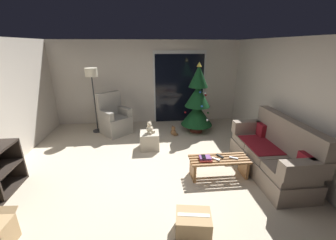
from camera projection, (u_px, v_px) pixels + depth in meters
ground_plane at (151, 174)px, 4.05m from camera, size 7.00×7.00×0.00m
wall_back at (148, 83)px, 6.50m from camera, size 5.72×0.12×2.50m
wall_right at (304, 108)px, 3.89m from camera, size 0.12×6.00×2.50m
patio_door_frame at (179, 87)px, 6.57m from camera, size 1.60×0.02×2.20m
patio_door_glass at (179, 89)px, 6.57m from camera, size 1.50×0.02×2.10m
couch at (273, 154)px, 3.99m from camera, size 0.79×1.94×1.08m
coffee_table at (219, 164)px, 3.93m from camera, size 1.10×0.40×0.38m
remote_white at (216, 159)px, 3.84m from camera, size 0.14×0.14×0.02m
remote_black at (220, 156)px, 3.95m from camera, size 0.11×0.16×0.02m
remote_silver at (234, 158)px, 3.88m from camera, size 0.16×0.11×0.02m
book_stack at (205, 159)px, 3.82m from camera, size 0.23×0.20×0.06m
cell_phone at (204, 157)px, 3.81m from camera, size 0.08×0.15×0.01m
christmas_tree at (197, 102)px, 5.79m from camera, size 0.88×0.88×1.94m
armchair at (114, 119)px, 5.86m from camera, size 0.96×0.97×1.13m
floor_lamp at (92, 79)px, 5.58m from camera, size 0.32×0.32×1.78m
ottoman at (150, 140)px, 5.03m from camera, size 0.44×0.44×0.40m
teddy_bear_cream at (150, 128)px, 4.91m from camera, size 0.21×0.21×0.29m
teddy_bear_chestnut_by_tree at (174, 131)px, 5.75m from camera, size 0.21×0.21×0.29m
cardboard_box_taped_mid_floor at (193, 224)px, 2.74m from camera, size 0.50×0.42×0.31m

